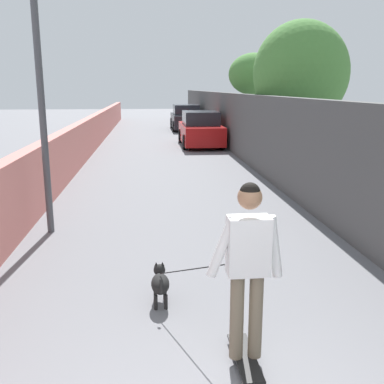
# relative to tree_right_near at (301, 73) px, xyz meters

# --- Properties ---
(ground_plane) EXTENTS (80.00, 80.00, 0.00)m
(ground_plane) POSITION_rel_tree_right_near_xyz_m (1.00, 4.48, -3.03)
(ground_plane) COLOR slate
(wall_left) EXTENTS (48.00, 0.30, 1.40)m
(wall_left) POSITION_rel_tree_right_near_xyz_m (-1.00, 7.41, -2.33)
(wall_left) COLOR #CC726B
(wall_left) RESTS_ON ground
(fence_right) EXTENTS (48.00, 0.30, 2.35)m
(fence_right) POSITION_rel_tree_right_near_xyz_m (-1.00, 1.55, -1.85)
(fence_right) COLOR #4C4C4C
(fence_right) RESTS_ON ground
(tree_right_near) EXTENTS (3.12, 3.12, 4.73)m
(tree_right_near) POSITION_rel_tree_right_near_xyz_m (0.00, 0.00, 0.00)
(tree_right_near) COLOR brown
(tree_right_near) RESTS_ON ground
(tree_right_far) EXTENTS (2.29, 2.29, 4.12)m
(tree_right_far) POSITION_rel_tree_right_near_xyz_m (6.00, 0.18, 0.12)
(tree_right_far) COLOR brown
(tree_right_far) RESTS_ON ground
(lamp_post) EXTENTS (0.36, 0.36, 4.48)m
(lamp_post) POSITION_rel_tree_right_near_xyz_m (-6.75, 6.86, 0.02)
(lamp_post) COLOR #4C4C51
(lamp_post) RESTS_ON ground
(skateboard) EXTENTS (0.80, 0.21, 0.08)m
(skateboard) POSITION_rel_tree_right_near_xyz_m (-11.06, 4.17, -2.96)
(skateboard) COLOR black
(skateboard) RESTS_ON ground
(person_skateboarder) EXTENTS (0.22, 0.71, 1.70)m
(person_skateboarder) POSITION_rel_tree_right_near_xyz_m (-11.06, 4.17, -1.95)
(person_skateboarder) COLOR #726651
(person_skateboarder) RESTS_ON skateboard
(dog) EXTENTS (1.63, 0.89, 1.06)m
(dog) POSITION_rel_tree_right_near_xyz_m (-9.74, 4.94, -2.76)
(dog) COLOR black
(dog) RESTS_ON ground
(car_near) EXTENTS (4.12, 1.80, 1.54)m
(car_near) POSITION_rel_tree_right_near_xyz_m (5.32, 2.70, -2.32)
(car_near) COLOR #B71414
(car_near) RESTS_ON ground
(car_far) EXTENTS (4.24, 1.80, 1.54)m
(car_far) POSITION_rel_tree_right_near_xyz_m (13.25, 2.70, -2.32)
(car_far) COLOR black
(car_far) RESTS_ON ground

